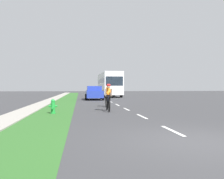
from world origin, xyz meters
The scene contains 10 objects.
ground_plane centered at (0.00, 20.00, 0.00)m, with size 120.00×120.00×0.00m, color #38383A.
grass_verge centered at (-4.31, 20.00, 0.00)m, with size 2.08×70.00×0.01m, color #2D6026.
sidewalk_concrete centered at (-5.99, 20.00, 0.00)m, with size 1.27×70.00×0.10m, color #9E998E.
lane_markings_center centered at (0.00, 24.00, 0.00)m, with size 0.12×54.07×0.01m.
fire_hydrant_green centered at (-4.31, 7.12, 0.37)m, with size 0.44×0.38×0.76m.
cyclist_lead centered at (-1.30, 7.99, 0.81)m, with size 0.42×1.72×1.58m.
cyclist_trailing centered at (-0.95, 10.83, 0.81)m, with size 0.42×1.72×1.58m.
sedan_blue centered at (-1.33, 20.88, 0.77)m, with size 1.98×4.30×1.52m.
bus_white centered at (1.47, 30.22, 1.98)m, with size 2.78×11.60×3.48m.
pickup_black centered at (1.29, 46.85, 0.83)m, with size 2.22×5.10×1.64m.
Camera 1 is at (-2.91, -5.58, 1.38)m, focal length 37.95 mm.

